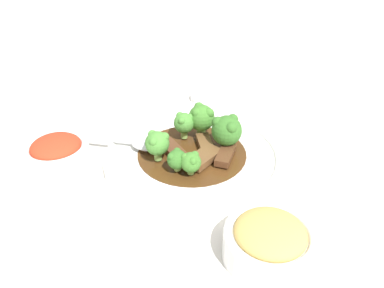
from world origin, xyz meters
name	(u,v)px	position (x,y,z in m)	size (l,w,h in m)	color
ground_plane	(192,160)	(0.00, 0.00, 0.00)	(4.00, 4.00, 0.00)	silver
main_plate	(192,155)	(0.00, 0.00, 0.01)	(0.32, 0.32, 0.02)	white
beef_strip_0	(173,150)	(0.03, 0.01, 0.02)	(0.07, 0.07, 0.01)	#56331E
beef_strip_1	(225,155)	(-0.06, 0.01, 0.03)	(0.03, 0.07, 0.01)	#56331E
beef_strip_2	(205,144)	(-0.02, -0.02, 0.02)	(0.04, 0.07, 0.01)	brown
beef_strip_3	(204,157)	(-0.02, 0.02, 0.03)	(0.06, 0.08, 0.01)	brown
broccoli_floret_0	(227,130)	(-0.06, -0.02, 0.06)	(0.05, 0.05, 0.06)	#7FA84C
broccoli_floret_1	(177,159)	(0.01, 0.06, 0.04)	(0.03, 0.03, 0.04)	#8EB756
broccoli_floret_2	(157,143)	(0.05, 0.04, 0.05)	(0.04, 0.04, 0.05)	#7FA84C
broccoli_floret_3	(191,162)	(-0.01, 0.07, 0.04)	(0.03, 0.03, 0.04)	#7FA84C
broccoli_floret_4	(201,117)	(-0.01, -0.06, 0.06)	(0.05, 0.05, 0.06)	#8EB756
broccoli_floret_5	(184,123)	(0.02, -0.04, 0.05)	(0.04, 0.04, 0.05)	#8EB756
serving_spoon	(142,142)	(0.09, 0.00, 0.03)	(0.21, 0.05, 0.01)	silver
side_bowl_kimchi	(57,154)	(0.22, 0.07, 0.03)	(0.11, 0.11, 0.06)	white
side_bowl_appetizer	(269,241)	(-0.14, 0.20, 0.03)	(0.12, 0.12, 0.06)	white
sauce_dish	(208,97)	(0.01, -0.25, 0.01)	(0.08, 0.08, 0.01)	white
paper_napkin	(298,123)	(-0.20, -0.17, 0.00)	(0.14, 0.12, 0.01)	silver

